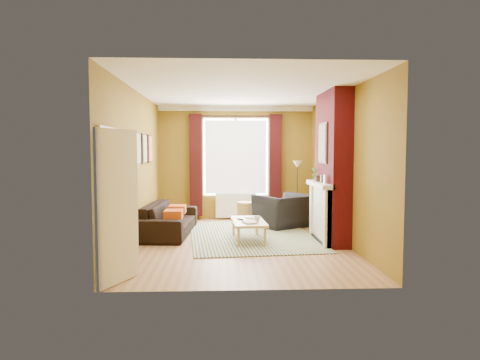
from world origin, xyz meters
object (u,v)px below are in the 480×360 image
(coffee_table, at_px, (248,223))
(armchair, at_px, (284,211))
(floor_lamp, at_px, (297,174))
(wicker_stool, at_px, (245,213))
(sofa, at_px, (170,219))

(coffee_table, bearing_deg, armchair, 55.23)
(coffee_table, xyz_separation_m, floor_lamp, (1.29, 2.06, 0.81))
(armchair, bearing_deg, wicker_stool, -68.36)
(coffee_table, height_order, floor_lamp, floor_lamp)
(armchair, relative_size, wicker_stool, 2.20)
(coffee_table, height_order, wicker_stool, wicker_stool)
(armchair, relative_size, floor_lamp, 0.76)
(sofa, height_order, armchair, armchair)
(sofa, distance_m, coffee_table, 1.74)
(coffee_table, distance_m, wicker_stool, 2.01)
(floor_lamp, bearing_deg, coffee_table, -122.09)
(armchair, height_order, coffee_table, armchair)
(armchair, xyz_separation_m, wicker_stool, (-0.83, 0.58, -0.12))
(sofa, relative_size, coffee_table, 1.81)
(sofa, height_order, wicker_stool, sofa)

